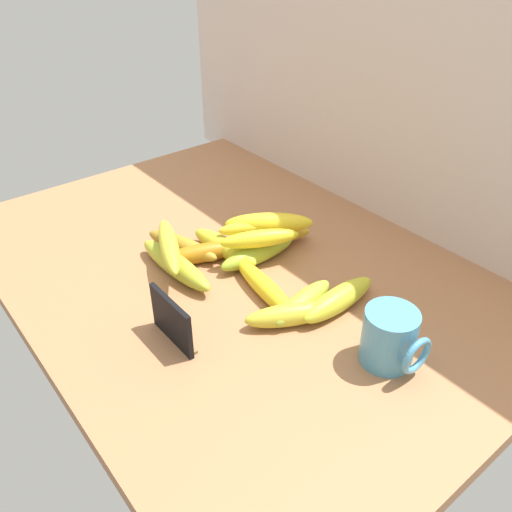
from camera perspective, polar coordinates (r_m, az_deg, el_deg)
counter_top at (r=103.33cm, az=-2.84°, el=-1.78°), size 110.00×76.00×3.00cm
back_wall at (r=114.28cm, az=13.58°, el=19.54°), size 130.00×2.00×70.00cm
chalkboard_sign at (r=84.58cm, az=-9.08°, el=-7.07°), size 11.00×1.80×8.40cm
coffee_mug at (r=82.24cm, az=14.34°, el=-8.60°), size 9.69×8.19×9.16cm
banana_0 at (r=91.80cm, az=8.94°, el=-4.65°), size 5.07×17.20×4.26cm
banana_1 at (r=107.14cm, az=0.84°, el=1.76°), size 9.80×20.51×3.38cm
banana_2 at (r=100.24cm, az=-8.75°, el=-0.92°), size 21.13×5.24×4.23cm
banana_3 at (r=90.70cm, az=5.11°, el=-5.03°), size 6.56×15.50×3.86cm
banana_4 at (r=87.96cm, az=3.67°, el=-6.38°), size 10.31×15.44×3.90cm
banana_5 at (r=106.14cm, az=-8.02°, el=1.14°), size 17.72×8.72×3.67cm
banana_6 at (r=103.29cm, az=-5.62°, el=0.35°), size 9.72×17.84×3.79cm
banana_7 at (r=102.54cm, az=0.22°, el=0.36°), size 4.38×17.47×4.07cm
banana_8 at (r=93.62cm, az=1.11°, el=-3.56°), size 21.02×6.54×3.57cm
banana_9 at (r=104.43cm, az=-3.43°, el=0.97°), size 17.63×6.16×4.06cm
banana_10 at (r=98.78cm, az=-9.40°, el=1.10°), size 18.46×10.79×3.41cm
banana_11 at (r=105.15cm, az=0.55°, el=3.24°), size 10.58×16.95×3.37cm
banana_12 at (r=105.24cm, az=1.42°, el=3.56°), size 14.00×16.63×4.32cm
banana_13 at (r=99.87cm, az=0.39°, el=1.90°), size 9.82×15.30×3.40cm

